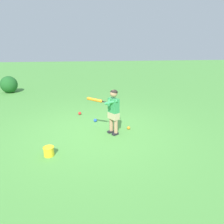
# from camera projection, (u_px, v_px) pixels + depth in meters

# --- Properties ---
(ground_plane) EXTENTS (40.00, 40.00, 0.00)m
(ground_plane) POSITION_uv_depth(u_px,v_px,m) (95.00, 132.00, 5.17)
(ground_plane) COLOR #519942
(child_batter) EXTENTS (0.75, 0.34, 1.08)m
(child_batter) POSITION_uv_depth(u_px,v_px,m) (112.00, 108.00, 4.90)
(child_batter) COLOR #232328
(child_batter) RESTS_ON ground
(play_ball_center_lawn) EXTENTS (0.09, 0.09, 0.09)m
(play_ball_center_lawn) POSITION_uv_depth(u_px,v_px,m) (95.00, 120.00, 5.84)
(play_ball_center_lawn) COLOR blue
(play_ball_center_lawn) RESTS_ON ground
(play_ball_far_left) EXTENTS (0.08, 0.08, 0.08)m
(play_ball_far_left) POSITION_uv_depth(u_px,v_px,m) (129.00, 128.00, 5.34)
(play_ball_far_left) COLOR orange
(play_ball_far_left) RESTS_ON ground
(play_ball_by_bucket) EXTENTS (0.09, 0.09, 0.09)m
(play_ball_by_bucket) POSITION_uv_depth(u_px,v_px,m) (80.00, 113.00, 6.41)
(play_ball_by_bucket) COLOR red
(play_ball_by_bucket) RESTS_ON ground
(toy_bucket) EXTENTS (0.22, 0.22, 0.19)m
(toy_bucket) POSITION_uv_depth(u_px,v_px,m) (49.00, 151.00, 4.09)
(toy_bucket) COLOR yellow
(toy_bucket) RESTS_ON ground
(shrub_left_background) EXTENTS (0.71, 0.71, 0.72)m
(shrub_left_background) POSITION_uv_depth(u_px,v_px,m) (9.00, 85.00, 9.09)
(shrub_left_background) COLOR #1E5B23
(shrub_left_background) RESTS_ON ground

